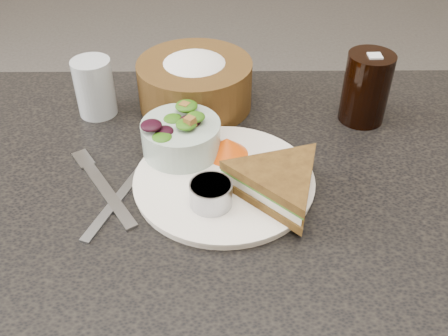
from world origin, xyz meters
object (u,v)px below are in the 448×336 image
at_px(dressing_ramekin, 211,194).
at_px(water_glass, 95,88).
at_px(sandwich, 279,183).
at_px(bread_basket, 195,77).
at_px(salad_bowl, 181,132).
at_px(dining_table, 225,327).
at_px(dinner_plate, 224,181).
at_px(cola_glass, 367,85).

height_order(dressing_ramekin, water_glass, water_glass).
bearing_deg(dressing_ramekin, water_glass, 128.82).
height_order(sandwich, bread_basket, bread_basket).
distance_m(salad_bowl, dressing_ramekin, 0.13).
bearing_deg(dining_table, salad_bowl, 136.28).
bearing_deg(water_glass, salad_bowl, -39.87).
height_order(dining_table, salad_bowl, salad_bowl).
relative_size(dinner_plate, bread_basket, 1.30).
bearing_deg(sandwich, dinner_plate, -162.65).
relative_size(dinner_plate, salad_bowl, 2.16).
bearing_deg(bread_basket, dinner_plate, -77.47).
bearing_deg(cola_glass, dinner_plate, -144.12).
bearing_deg(sandwich, bread_basket, 159.53).
height_order(dressing_ramekin, cola_glass, cola_glass).
distance_m(sandwich, cola_glass, 0.27).
bearing_deg(water_glass, bread_basket, 8.34).
bearing_deg(bread_basket, salad_bowl, -95.82).
bearing_deg(dining_table, cola_glass, 35.74).
bearing_deg(cola_glass, sandwich, -127.94).
xyz_separation_m(bread_basket, water_glass, (-0.17, -0.03, -0.01)).
relative_size(dressing_ramekin, bread_basket, 0.29).
relative_size(sandwich, bread_basket, 0.84).
xyz_separation_m(salad_bowl, bread_basket, (0.02, 0.16, 0.01)).
relative_size(dining_table, cola_glass, 7.45).
xyz_separation_m(dining_table, sandwich, (0.07, -0.04, 0.41)).
height_order(salad_bowl, dressing_ramekin, salad_bowl).
distance_m(dinner_plate, sandwich, 0.09).
bearing_deg(cola_glass, salad_bowl, -160.70).
height_order(salad_bowl, bread_basket, bread_basket).
height_order(bread_basket, water_glass, bread_basket).
distance_m(salad_bowl, bread_basket, 0.16).
distance_m(dining_table, bread_basket, 0.49).
bearing_deg(dinner_plate, cola_glass, 35.88).
xyz_separation_m(dressing_ramekin, water_glass, (-0.20, 0.25, 0.02)).
relative_size(dining_table, sandwich, 5.87).
bearing_deg(salad_bowl, sandwich, -36.59).
bearing_deg(dinner_plate, dressing_ramekin, -108.17).
bearing_deg(dinner_plate, sandwich, -26.54).
distance_m(dinner_plate, cola_glass, 0.30).
height_order(sandwich, dressing_ramekin, sandwich).
distance_m(dressing_ramekin, cola_glass, 0.35).
bearing_deg(bread_basket, water_glass, -171.66).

